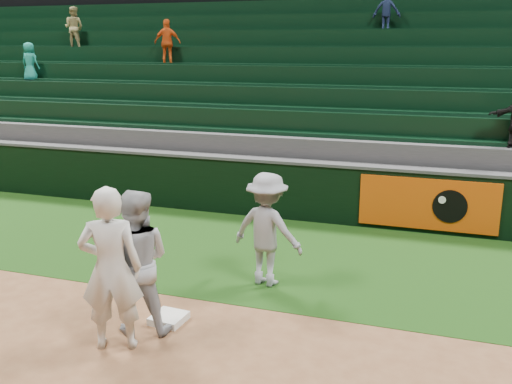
% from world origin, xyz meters
% --- Properties ---
extents(ground, '(70.00, 70.00, 0.00)m').
position_xyz_m(ground, '(0.00, 0.00, 0.00)').
color(ground, brown).
rests_on(ground, ground).
extents(foul_grass, '(36.00, 4.20, 0.01)m').
position_xyz_m(foul_grass, '(0.00, 3.00, 0.00)').
color(foul_grass, '#13340D').
rests_on(foul_grass, ground).
extents(first_base, '(0.45, 0.45, 0.09)m').
position_xyz_m(first_base, '(-0.10, 0.17, 0.05)').
color(first_base, white).
rests_on(first_base, ground).
extents(first_baseman, '(0.87, 0.73, 2.02)m').
position_xyz_m(first_baseman, '(-0.42, -0.61, 1.01)').
color(first_baseman, silver).
rests_on(first_baseman, ground).
extents(baserunner, '(1.08, 0.96, 1.87)m').
position_xyz_m(baserunner, '(-0.36, -0.15, 0.93)').
color(baserunner, '#A3A6AD').
rests_on(baserunner, ground).
extents(base_coach, '(1.23, 0.85, 1.74)m').
position_xyz_m(base_coach, '(0.77, 1.77, 0.88)').
color(base_coach, gray).
rests_on(base_coach, foul_grass).
extents(field_wall, '(36.00, 0.45, 1.25)m').
position_xyz_m(field_wall, '(0.03, 5.20, 0.63)').
color(field_wall, black).
rests_on(field_wall, ground).
extents(stadium_seating, '(36.00, 5.95, 5.03)m').
position_xyz_m(stadium_seating, '(-0.00, 8.97, 1.70)').
color(stadium_seating, '#38383B').
rests_on(stadium_seating, ground).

